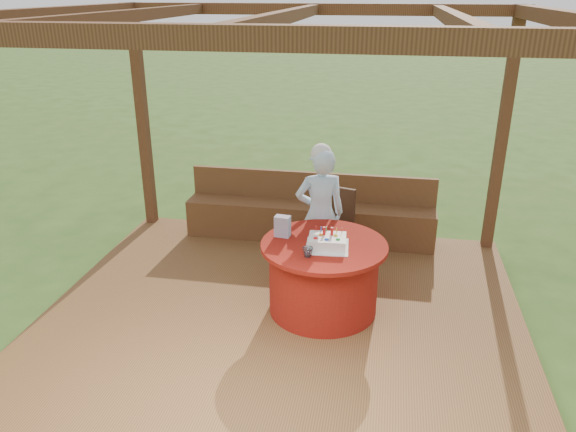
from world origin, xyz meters
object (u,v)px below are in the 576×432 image
object	(u,v)px
elderly_woman	(320,212)
gift_bag	(282,226)
bench	(309,218)
drinking_glass	(308,252)
table	(323,276)
birthday_cake	(327,242)
chair	(333,223)

from	to	relation	value
elderly_woman	gift_bag	bearing A→B (deg)	-115.88
bench	drinking_glass	bearing A→B (deg)	-82.36
table	birthday_cake	bearing A→B (deg)	-61.90
elderly_woman	gift_bag	xyz separation A→B (m)	(-0.28, -0.58, 0.07)
table	elderly_woman	world-z (taller)	elderly_woman
chair	bench	bearing A→B (deg)	120.89
gift_bag	drinking_glass	xyz separation A→B (m)	(0.30, -0.39, -0.06)
bench	gift_bag	size ratio (longest dim) A/B	14.83
bench	birthday_cake	size ratio (longest dim) A/B	7.36
bench	drinking_glass	world-z (taller)	bench
table	gift_bag	size ratio (longest dim) A/B	5.80
bench	table	xyz separation A→B (m)	(0.37, -1.62, 0.09)
table	birthday_cake	distance (m)	0.40
bench	chair	world-z (taller)	chair
table	elderly_woman	xyz separation A→B (m)	(-0.13, 0.68, 0.38)
elderly_woman	drinking_glass	xyz separation A→B (m)	(0.02, -0.98, 0.01)
drinking_glass	gift_bag	bearing A→B (deg)	127.35
chair	drinking_glass	size ratio (longest dim) A/B	9.07
chair	drinking_glass	distance (m)	1.37
bench	elderly_woman	xyz separation A→B (m)	(0.24, -0.95, 0.46)
birthday_cake	drinking_glass	distance (m)	0.27
gift_bag	bench	bearing A→B (deg)	95.83
gift_bag	birthday_cake	bearing A→B (deg)	-12.62
table	chair	size ratio (longest dim) A/B	1.38
birthday_cake	table	bearing A→B (deg)	118.10
chair	gift_bag	distance (m)	1.08
bench	elderly_woman	bearing A→B (deg)	-75.72
bench	birthday_cake	xyz separation A→B (m)	(0.40, -1.69, 0.48)
chair	gift_bag	world-z (taller)	gift_bag
bench	birthday_cake	world-z (taller)	birthday_cake
birthday_cake	chair	bearing A→B (deg)	92.76
birthday_cake	elderly_woman	bearing A→B (deg)	102.22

